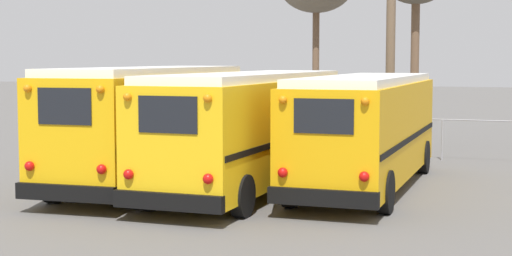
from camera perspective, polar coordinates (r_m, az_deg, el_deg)
The scene contains 6 objects.
ground_plane at distance 21.83m, azimuth 0.52°, elevation -4.06°, with size 160.00×160.00×0.00m, color #5B5956.
school_bus_0 at distance 21.76m, azimuth -7.52°, elevation 0.51°, with size 2.91×9.58×3.23m.
school_bus_1 at distance 20.77m, azimuth -0.30°, elevation 0.14°, with size 2.62×10.11×3.09m.
school_bus_2 at distance 21.04m, azimuth 8.04°, elevation 0.05°, with size 2.53×9.40×3.01m.
utility_pole at distance 29.24m, azimuth 9.75°, elevation 5.52°, with size 1.80×0.34×7.24m.
fence_line at distance 28.17m, azimuth 5.06°, elevation 0.01°, with size 13.77×0.06×1.42m.
Camera 1 is at (7.06, -20.37, 3.45)m, focal length 55.00 mm.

